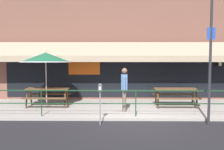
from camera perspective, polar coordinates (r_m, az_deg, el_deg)
ground_plane at (r=11.26m, az=4.44°, el=-8.39°), size 120.00×120.00×0.00m
patio_deck at (r=13.20m, az=3.88°, el=-6.12°), size 15.00×4.00×0.10m
restaurant_building at (r=15.23m, az=3.52°, el=10.87°), size 15.00×1.60×8.35m
patio_railing at (r=11.39m, az=4.37°, el=-4.13°), size 13.84×0.04×0.97m
picnic_table_left at (r=13.56m, az=-11.74°, el=-3.10°), size 1.80×1.42×0.76m
picnic_table_centre at (r=13.49m, az=11.61°, el=-3.14°), size 1.80×1.42×0.76m
patio_umbrella_left at (r=13.25m, az=-12.03°, el=3.10°), size 2.14×2.14×2.38m
pedestrian_walking at (r=12.21m, az=2.27°, el=-2.25°), size 0.26×0.62×1.71m
parking_meter_near at (r=10.48m, az=-2.19°, el=-3.01°), size 0.15×0.16×1.42m
street_sign_pole at (r=10.94m, az=17.53°, el=2.63°), size 0.28×0.09×4.28m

